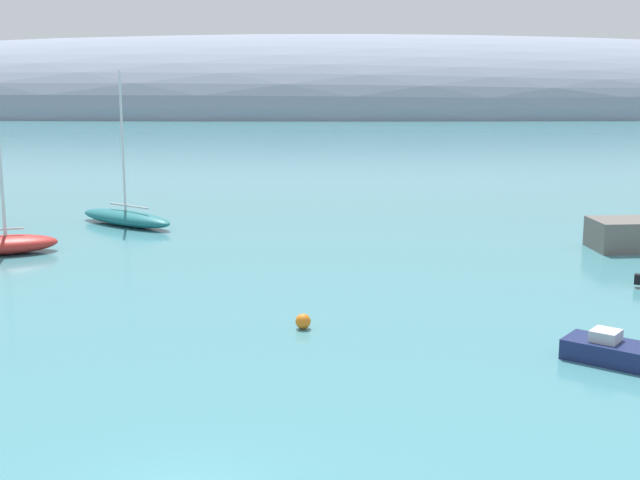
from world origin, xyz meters
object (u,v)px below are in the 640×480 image
Objects in this scene: motorboat_navy_foreground at (620,353)px; sailboat_teal_mid_mooring at (125,217)px; mooring_buoy_orange at (302,321)px; sailboat_red_near_shore at (5,243)px.

sailboat_teal_mid_mooring is at bearing -12.06° from motorboat_navy_foreground.
mooring_buoy_orange is (-11.24, 4.15, -0.10)m from motorboat_navy_foreground.
sailboat_red_near_shore is 33.50m from motorboat_navy_foreground.
sailboat_teal_mid_mooring is at bearing 42.03° from sailboat_red_near_shore.
sailboat_teal_mid_mooring is (4.76, 8.74, -0.02)m from sailboat_red_near_shore.
sailboat_teal_mid_mooring reaches higher than motorboat_navy_foreground.
mooring_buoy_orange is at bearing 16.86° from motorboat_navy_foreground.
sailboat_red_near_shore is at bearing 140.03° from mooring_buoy_orange.
sailboat_red_near_shore is 1.82× the size of motorboat_navy_foreground.
mooring_buoy_orange is (12.08, -22.86, -0.25)m from sailboat_teal_mid_mooring.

